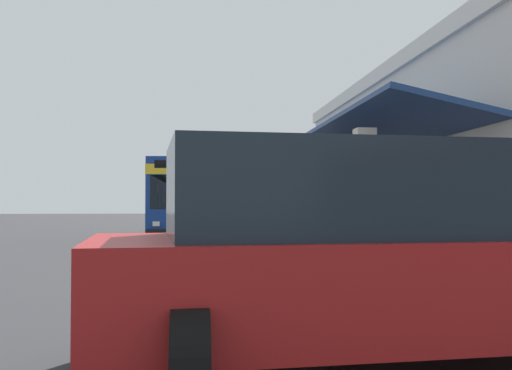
{
  "coord_description": "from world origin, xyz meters",
  "views": [
    {
      "loc": [
        23.32,
        0.1,
        1.46
      ],
      "look_at": [
        1.54,
        2.54,
        2.14
      ],
      "focal_mm": 41.18,
      "sensor_mm": 36.0,
      "label": 1
    }
  ],
  "objects_px": {
    "parked_suv_red": "(363,254)",
    "potted_palm": "(347,228)",
    "transit_bus": "(195,194)",
    "pedestrian": "(232,223)",
    "parked_sedan_silver": "(360,252)"
  },
  "relations": [
    {
      "from": "parked_sedan_silver",
      "to": "potted_palm",
      "type": "xyz_separation_m",
      "value": [
        -9.1,
        2.3,
        -0.05
      ]
    },
    {
      "from": "transit_bus",
      "to": "parked_sedan_silver",
      "type": "bearing_deg",
      "value": 7.29
    },
    {
      "from": "transit_bus",
      "to": "pedestrian",
      "type": "distance_m",
      "value": 12.08
    },
    {
      "from": "parked_suv_red",
      "to": "pedestrian",
      "type": "distance_m",
      "value": 8.93
    },
    {
      "from": "parked_suv_red",
      "to": "potted_palm",
      "type": "relative_size",
      "value": 2.11
    },
    {
      "from": "parked_sedan_silver",
      "to": "pedestrian",
      "type": "height_order",
      "value": "pedestrian"
    },
    {
      "from": "pedestrian",
      "to": "potted_palm",
      "type": "height_order",
      "value": "potted_palm"
    },
    {
      "from": "parked_sedan_silver",
      "to": "pedestrian",
      "type": "xyz_separation_m",
      "value": [
        -5.66,
        -1.47,
        0.25
      ]
    },
    {
      "from": "transit_bus",
      "to": "parked_suv_red",
      "type": "bearing_deg",
      "value": 3.65
    },
    {
      "from": "parked_suv_red",
      "to": "parked_sedan_silver",
      "type": "bearing_deg",
      "value": 164.11
    },
    {
      "from": "transit_bus",
      "to": "pedestrian",
      "type": "height_order",
      "value": "transit_bus"
    },
    {
      "from": "transit_bus",
      "to": "pedestrian",
      "type": "relative_size",
      "value": 6.47
    },
    {
      "from": "transit_bus",
      "to": "potted_palm",
      "type": "distance_m",
      "value": 9.79
    },
    {
      "from": "parked_suv_red",
      "to": "potted_palm",
      "type": "height_order",
      "value": "potted_palm"
    },
    {
      "from": "parked_sedan_silver",
      "to": "parked_suv_red",
      "type": "distance_m",
      "value": 3.4
    }
  ]
}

